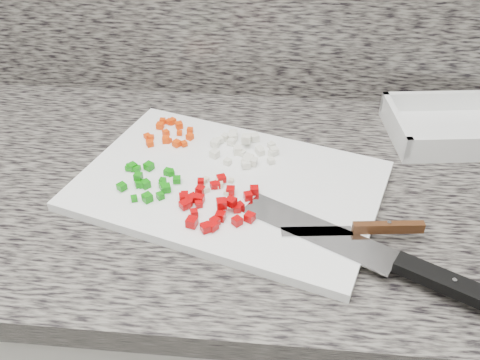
# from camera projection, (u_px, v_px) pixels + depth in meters

# --- Properties ---
(cabinet) EXTENTS (3.92, 0.62, 0.86)m
(cabinet) POSITION_uv_depth(u_px,v_px,m) (196.00, 344.00, 1.19)
(cabinet) COLOR beige
(cabinet) RESTS_ON ground
(countertop) EXTENTS (3.96, 0.64, 0.04)m
(countertop) POSITION_uv_depth(u_px,v_px,m) (182.00, 185.00, 0.91)
(countertop) COLOR #67635B
(countertop) RESTS_ON cabinet
(cutting_board) EXTENTS (0.54, 0.44, 0.02)m
(cutting_board) POSITION_uv_depth(u_px,v_px,m) (229.00, 185.00, 0.87)
(cutting_board) COLOR white
(cutting_board) RESTS_ON countertop
(carrot_pile) EXTENTS (0.09, 0.09, 0.01)m
(carrot_pile) POSITION_uv_depth(u_px,v_px,m) (170.00, 132.00, 0.97)
(carrot_pile) COLOR #E23A04
(carrot_pile) RESTS_ON cutting_board
(onion_pile) EXTENTS (0.12, 0.11, 0.02)m
(onion_pile) POSITION_uv_depth(u_px,v_px,m) (242.00, 148.00, 0.93)
(onion_pile) COLOR silver
(onion_pile) RESTS_ON cutting_board
(green_pepper_pile) EXTENTS (0.10, 0.10, 0.02)m
(green_pepper_pile) POSITION_uv_depth(u_px,v_px,m) (149.00, 181.00, 0.85)
(green_pepper_pile) COLOR #0E7B0B
(green_pepper_pile) RESTS_ON cutting_board
(red_pepper_pile) EXTENTS (0.12, 0.14, 0.02)m
(red_pepper_pile) POSITION_uv_depth(u_px,v_px,m) (215.00, 204.00, 0.81)
(red_pepper_pile) COLOR #A70204
(red_pepper_pile) RESTS_ON cutting_board
(garlic_pile) EXTENTS (0.06, 0.04, 0.01)m
(garlic_pile) POSITION_uv_depth(u_px,v_px,m) (214.00, 184.00, 0.85)
(garlic_pile) COLOR beige
(garlic_pile) RESTS_ON cutting_board
(chef_knife) EXTENTS (0.36, 0.22, 0.02)m
(chef_knife) POSITION_uv_depth(u_px,v_px,m) (402.00, 265.00, 0.71)
(chef_knife) COLOR silver
(chef_knife) RESTS_ON cutting_board
(paring_knife) EXTENTS (0.21, 0.04, 0.02)m
(paring_knife) POSITION_uv_depth(u_px,v_px,m) (370.00, 229.00, 0.76)
(paring_knife) COLOR silver
(paring_knife) RESTS_ON cutting_board
(tray) EXTENTS (0.26, 0.20, 0.05)m
(tray) POSITION_uv_depth(u_px,v_px,m) (454.00, 128.00, 0.99)
(tray) COLOR white
(tray) RESTS_ON countertop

